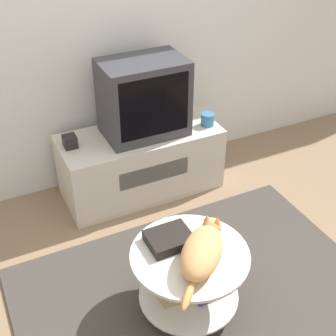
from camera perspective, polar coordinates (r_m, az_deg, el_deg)
The scene contains 10 objects.
ground_plane at distance 2.81m, azimuth 4.22°, elevation -15.99°, with size 12.00×12.00×0.00m, color #7F664C.
wall_back at distance 3.29m, azimuth -8.42°, elevation 18.79°, with size 8.00×0.05×2.60m.
rug at distance 2.80m, azimuth 4.23°, elevation -15.86°, with size 2.04×1.50×0.02m.
tv_stand at distance 3.48m, azimuth -3.35°, elevation 0.75°, with size 1.16×0.50×0.49m.
tv at distance 3.24m, azimuth -2.99°, elevation 8.52°, with size 0.57×0.38×0.54m.
speaker at distance 3.23m, azimuth -11.87°, elevation 3.18°, with size 0.09×0.09×0.09m.
mug at distance 3.44m, azimuth 4.85°, elevation 5.92°, with size 0.10×0.10×0.09m.
coffee_table at distance 2.58m, azimuth 2.57°, elevation -12.85°, with size 0.63×0.63×0.41m.
dvd_box at distance 2.50m, azimuth 0.15°, elevation -8.64°, with size 0.23×0.19×0.06m.
cat at distance 2.38m, azimuth 4.22°, elevation -10.03°, with size 0.45×0.48×0.15m.
Camera 1 is at (-0.96, -1.53, 2.15)m, focal length 50.00 mm.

